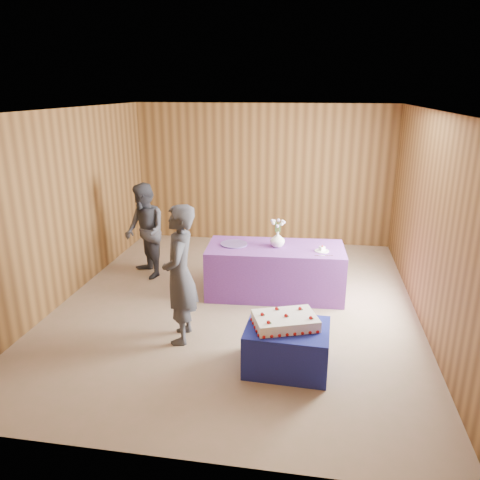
% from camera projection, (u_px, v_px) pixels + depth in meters
% --- Properties ---
extents(ground, '(6.00, 6.00, 0.00)m').
position_uv_depth(ground, '(237.00, 304.00, 6.74)').
color(ground, gray).
rests_on(ground, ground).
extents(room_shell, '(5.04, 6.04, 2.72)m').
position_uv_depth(room_shell, '(237.00, 180.00, 6.18)').
color(room_shell, brown).
rests_on(room_shell, ground).
extents(cake_table, '(0.93, 0.74, 0.50)m').
position_uv_depth(cake_table, '(287.00, 347.00, 5.14)').
color(cake_table, '#1A1C94').
rests_on(cake_table, ground).
extents(serving_table, '(2.05, 1.01, 0.75)m').
position_uv_depth(serving_table, '(275.00, 271.00, 6.96)').
color(serving_table, '#72389A').
rests_on(serving_table, ground).
extents(sheet_cake, '(0.81, 0.68, 0.16)m').
position_uv_depth(sheet_cake, '(285.00, 321.00, 5.07)').
color(sheet_cake, white).
rests_on(sheet_cake, cake_table).
extents(vase, '(0.23, 0.23, 0.22)m').
position_uv_depth(vase, '(277.00, 239.00, 6.82)').
color(vase, white).
rests_on(vase, serving_table).
extents(flower_spray, '(0.22, 0.22, 0.17)m').
position_uv_depth(flower_spray, '(278.00, 223.00, 6.74)').
color(flower_spray, '#28652C').
rests_on(flower_spray, vase).
extents(platter, '(0.44, 0.44, 0.02)m').
position_uv_depth(platter, '(234.00, 244.00, 6.93)').
color(platter, '#5F4891').
rests_on(platter, serving_table).
extents(plate, '(0.25, 0.25, 0.01)m').
position_uv_depth(plate, '(322.00, 251.00, 6.65)').
color(plate, white).
rests_on(plate, serving_table).
extents(cake_slice, '(0.10, 0.09, 0.09)m').
position_uv_depth(cake_slice, '(322.00, 248.00, 6.64)').
color(cake_slice, white).
rests_on(cake_slice, plate).
extents(knife, '(0.26, 0.06, 0.00)m').
position_uv_depth(knife, '(324.00, 256.00, 6.48)').
color(knife, silver).
rests_on(knife, serving_table).
extents(guest_left, '(0.49, 0.67, 1.71)m').
position_uv_depth(guest_left, '(180.00, 275.00, 5.55)').
color(guest_left, '#33353D').
rests_on(guest_left, ground).
extents(guest_right, '(0.93, 0.95, 1.55)m').
position_uv_depth(guest_right, '(145.00, 231.00, 7.51)').
color(guest_right, '#353740').
rests_on(guest_right, ground).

